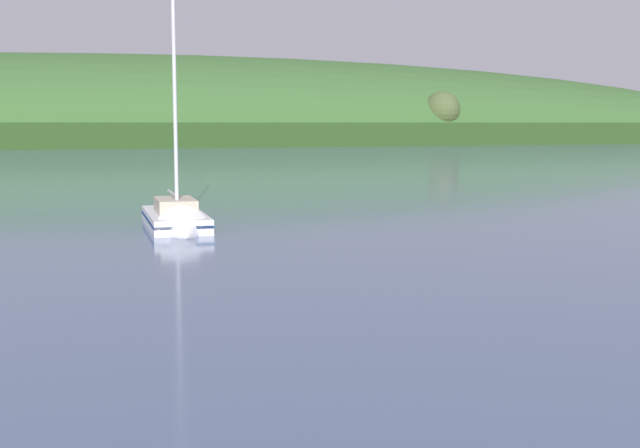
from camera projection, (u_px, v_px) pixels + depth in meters
far_shoreline_hill at (170, 142)px, 230.75m from camera, size 510.69×95.53×47.45m
sailboat_far_left at (178, 225)px, 43.86m from camera, size 3.28×9.46×14.23m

